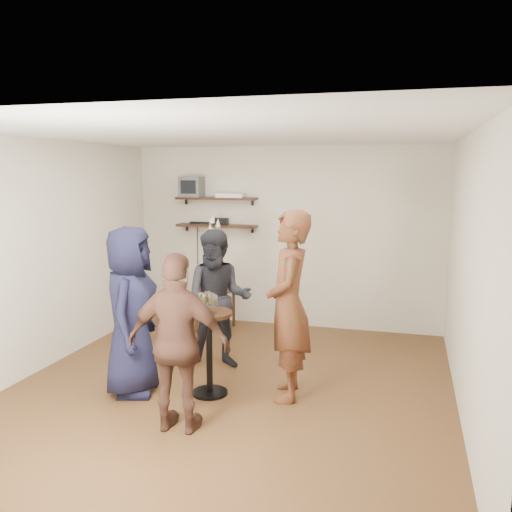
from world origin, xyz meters
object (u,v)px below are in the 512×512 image
Objects in this scene: person_dark at (218,299)px; person_brown at (179,343)px; person_navy at (130,311)px; person_plaid at (289,306)px; radio at (220,221)px; crt_monitor at (192,187)px; drinks_table at (209,342)px; dvd_deck at (231,195)px; side_table at (215,293)px.

person_dark is 1.02× the size of person_brown.
person_plaid is at bearing -90.38° from person_navy.
radio is 2.93m from person_plaid.
crt_monitor reaches higher than person_brown.
drinks_table is 0.46× the size of person_plaid.
crt_monitor is 0.62m from dvd_deck.
radio and person_brown have the same top height.
person_brown is (0.81, -3.37, -0.73)m from radio.
dvd_deck is 0.64× the size of side_table.
dvd_deck reaches higher than person_dark.
radio is 2.04m from person_dark.
person_brown reaches higher than drinks_table.
crt_monitor is 2.42m from person_dark.
person_plaid is 1.22m from person_brown.
person_navy reaches higher than side_table.
person_dark reaches higher than drinks_table.
person_dark is (1.04, -1.80, -1.22)m from crt_monitor.
crt_monitor reaches higher than person_dark.
crt_monitor is at bearing 107.08° from person_dark.
person_brown is at bearing -88.29° from drinks_table.
person_plaid is 1.59m from person_navy.
person_navy is 1.01m from person_brown.
dvd_deck is at bearing -161.72° from person_plaid.
crt_monitor reaches higher than side_table.
person_navy reaches higher than drinks_table.
person_navy reaches higher than radio.
person_brown is at bearing -75.64° from side_table.
crt_monitor is 3.21m from drinks_table.
person_navy is at bearing -89.62° from person_plaid.
dvd_deck is (0.61, 0.00, -0.12)m from crt_monitor.
drinks_table reaches higher than side_table.
dvd_deck reaches higher than drinks_table.
radio is 3.54m from person_brown.
side_table is 0.37× the size of person_navy.
person_plaid is 1.14m from person_dark.
side_table is 0.73× the size of drinks_table.
radio is 1.07m from side_table.
person_dark reaches higher than side_table.
crt_monitor is 3.32m from person_plaid.
person_dark is 1.58m from person_brown.
radio is at bearing -12.21° from person_navy.
person_brown is (0.80, -0.62, -0.07)m from person_navy.
person_navy is at bearing -39.62° from person_brown.
person_dark is (0.61, -1.80, -0.72)m from radio.
dvd_deck is 0.26× the size of person_brown.
radio is at bearing 97.07° from side_table.
person_plaid reaches higher than person_navy.
crt_monitor reaches higher than person_plaid.
person_dark is (0.44, -1.80, -1.10)m from dvd_deck.
radio is at bearing 0.00° from crt_monitor.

